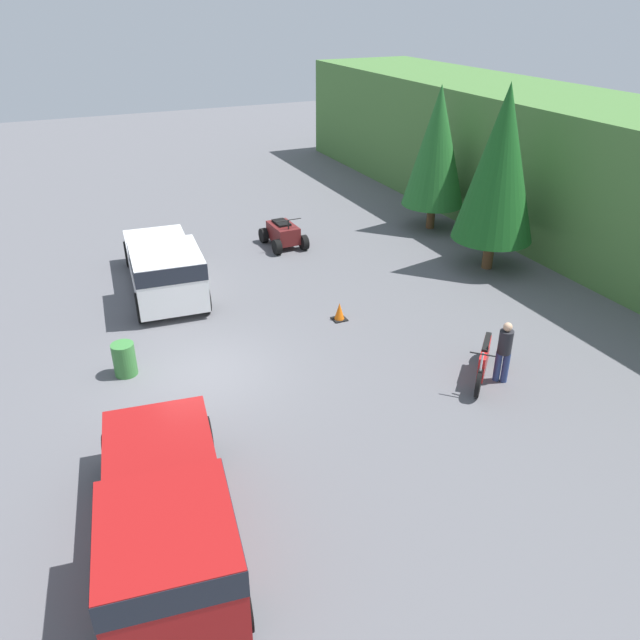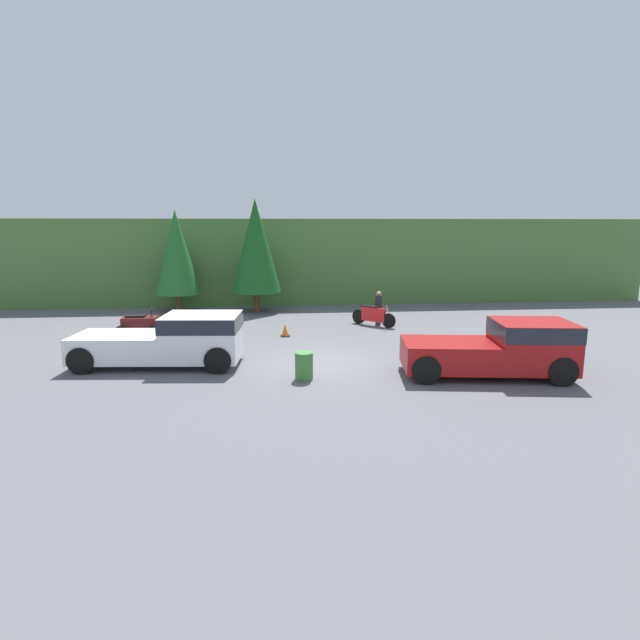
% 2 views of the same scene
% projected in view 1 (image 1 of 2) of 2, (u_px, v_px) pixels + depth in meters
% --- Properties ---
extents(ground_plane, '(80.00, 80.00, 0.00)m').
position_uv_depth(ground_plane, '(204.00, 373.00, 16.11)').
color(ground_plane, '#5B5B60').
extents(tree_left, '(2.50, 2.50, 5.67)m').
position_uv_depth(tree_left, '(437.00, 147.00, 24.41)').
color(tree_left, brown).
rests_on(tree_left, ground_plane).
extents(tree_mid_left, '(2.76, 2.76, 6.27)m').
position_uv_depth(tree_mid_left, '(500.00, 164.00, 20.52)').
color(tree_mid_left, brown).
rests_on(tree_mid_left, ground_plane).
extents(pickup_truck_red, '(5.54, 2.82, 1.81)m').
position_uv_depth(pickup_truck_red, '(166.00, 519.00, 10.37)').
color(pickup_truck_red, maroon).
rests_on(pickup_truck_red, ground_plane).
extents(pickup_truck_second, '(5.84, 2.60, 1.81)m').
position_uv_depth(pickup_truck_second, '(164.00, 266.00, 19.89)').
color(pickup_truck_second, white).
rests_on(pickup_truck_second, ground_plane).
extents(dirt_bike, '(1.82, 1.78, 1.16)m').
position_uv_depth(dirt_bike, '(484.00, 361.00, 15.70)').
color(dirt_bike, black).
rests_on(dirt_bike, ground_plane).
extents(quad_atv, '(2.00, 1.37, 1.22)m').
position_uv_depth(quad_atv, '(283.00, 234.00, 23.92)').
color(quad_atv, black).
rests_on(quad_atv, ground_plane).
extents(rider_person, '(0.48, 0.48, 1.66)m').
position_uv_depth(rider_person, '(504.00, 350.00, 15.37)').
color(rider_person, navy).
rests_on(rider_person, ground_plane).
extents(traffic_cone, '(0.42, 0.42, 0.55)m').
position_uv_depth(traffic_cone, '(339.00, 312.00, 18.61)').
color(traffic_cone, black).
rests_on(traffic_cone, ground_plane).
extents(steel_barrel, '(0.58, 0.58, 0.88)m').
position_uv_depth(steel_barrel, '(124.00, 359.00, 15.86)').
color(steel_barrel, '#387A38').
rests_on(steel_barrel, ground_plane).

